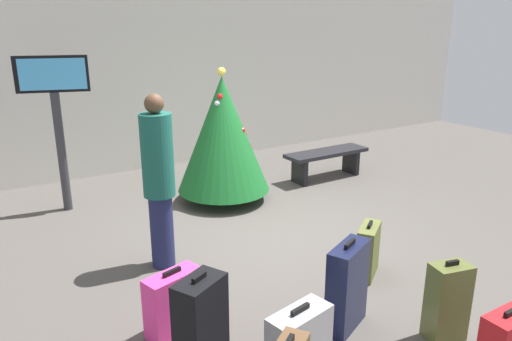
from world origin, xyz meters
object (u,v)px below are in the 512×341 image
Objects in this scene: waiting_bench at (327,158)px; suitcase_4 at (447,302)px; suitcase_2 at (201,328)px; suitcase_1 at (368,251)px; suitcase_0 at (347,287)px; suitcase_7 at (174,303)px; traveller_0 at (159,178)px; flight_info_kiosk at (56,105)px; holiday_tree at (223,134)px.

waiting_bench is 2.09× the size of suitcase_4.
suitcase_2 is (-3.91, -3.20, 0.04)m from waiting_bench.
suitcase_0 is at bearing -145.43° from suitcase_1.
suitcase_2 is at bearing -92.98° from suitcase_7.
suitcase_7 is (-2.10, 0.17, -0.00)m from suitcase_1.
traveller_0 reaches higher than suitcase_0.
suitcase_0 is (1.45, -4.19, -1.11)m from flight_info_kiosk.
holiday_tree is at bearing 53.83° from suitcase_7.
suitcase_0 is 1.33m from suitcase_2.
suitcase_2 is at bearing 174.46° from suitcase_0.
waiting_bench is at bearing 33.83° from suitcase_7.
suitcase_2 is 1.17× the size of suitcase_4.
suitcase_0 is 0.82m from suitcase_4.
flight_info_kiosk reaches higher than suitcase_2.
suitcase_0 is at bearing -70.90° from flight_info_kiosk.
suitcase_4 is at bearing -117.07° from waiting_bench.
suitcase_1 is at bearing -4.67° from suitcase_7.
suitcase_0 is 0.97× the size of suitcase_2.
flight_info_kiosk is 2.63× the size of suitcase_0.
holiday_tree is 2.08m from waiting_bench.
waiting_bench is 3.29m from suitcase_1.
suitcase_1 is at bearing -122.64° from waiting_bench.
traveller_0 is at bearing 121.64° from suitcase_4.
flight_info_kiosk is 4.57m from suitcase_0.
traveller_0 is at bearing -136.97° from holiday_tree.
suitcase_7 is at bearing 87.02° from suitcase_2.
traveller_0 is at bearing -157.87° from waiting_bench.
traveller_0 is 2.62× the size of suitcase_4.
suitcase_7 is (0.16, -3.46, -1.22)m from flight_info_kiosk.
suitcase_1 reaches higher than waiting_bench.
suitcase_4 is at bearing -90.21° from holiday_tree.
suitcase_2 is at bearing -140.68° from waiting_bench.
flight_info_kiosk is at bearing 121.93° from suitcase_1.
holiday_tree is 2.29m from flight_info_kiosk.
waiting_bench is at bearing 57.36° from suitcase_1.
suitcase_1 is (0.81, 0.56, -0.11)m from suitcase_0.
waiting_bench is 4.67m from suitcase_7.
suitcase_1 is (0.20, -2.77, -0.73)m from holiday_tree.
flight_info_kiosk is 1.42× the size of waiting_bench.
flight_info_kiosk reaches higher than suitcase_4.
holiday_tree is 2.87m from suitcase_1.
suitcase_7 is (-3.88, -2.60, -0.08)m from waiting_bench.
flight_info_kiosk reaches higher than suitcase_0.
traveller_0 is 1.92m from suitcase_2.
suitcase_1 is 2.18m from suitcase_2.
holiday_tree is 2.10m from traveller_0.
holiday_tree is at bearing 89.79° from suitcase_4.
suitcase_0 reaches higher than suitcase_4.
flight_info_kiosk is 4.45m from suitcase_1.
flight_info_kiosk reaches higher than traveller_0.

